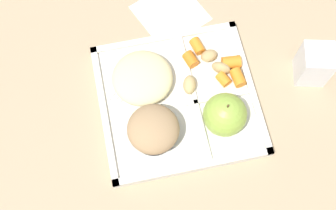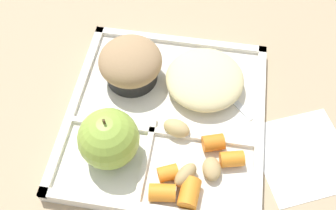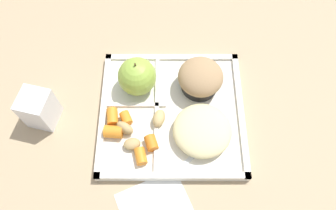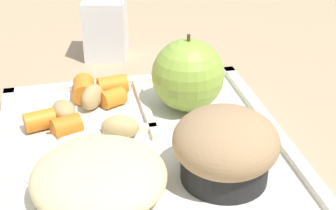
{
  "view_description": "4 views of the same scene",
  "coord_description": "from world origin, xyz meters",
  "px_view_note": "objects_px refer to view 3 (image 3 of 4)",
  "views": [
    {
      "loc": [
        0.08,
        0.31,
        0.82
      ],
      "look_at": [
        0.02,
        0.02,
        0.04
      ],
      "focal_mm": 47.31,
      "sensor_mm": 36.0,
      "label": 1
    },
    {
      "loc": [
        -0.3,
        -0.05,
        0.51
      ],
      "look_at": [
        -0.01,
        -0.01,
        0.06
      ],
      "focal_mm": 41.48,
      "sensor_mm": 36.0,
      "label": 2
    },
    {
      "loc": [
        -0.01,
        -0.3,
        0.64
      ],
      "look_at": [
        -0.01,
        -0.01,
        0.07
      ],
      "focal_mm": 34.7,
      "sensor_mm": 36.0,
      "label": 3
    },
    {
      "loc": [
        0.41,
        -0.07,
        0.3
      ],
      "look_at": [
        0.0,
        0.02,
        0.06
      ],
      "focal_mm": 53.47,
      "sensor_mm": 36.0,
      "label": 4
    }
  ],
  "objects_px": {
    "lunch_tray": "(172,113)",
    "bran_muffin": "(200,78)",
    "green_apple": "(137,76)",
    "plastic_fork": "(210,140)",
    "milk_carton": "(39,109)"
  },
  "relations": [
    {
      "from": "green_apple",
      "to": "plastic_fork",
      "type": "relative_size",
      "value": 0.71
    },
    {
      "from": "plastic_fork",
      "to": "green_apple",
      "type": "bearing_deg",
      "value": 139.98
    },
    {
      "from": "lunch_tray",
      "to": "bran_muffin",
      "type": "bearing_deg",
      "value": 45.92
    },
    {
      "from": "lunch_tray",
      "to": "green_apple",
      "type": "xyz_separation_m",
      "value": [
        -0.07,
        0.06,
        0.05
      ]
    },
    {
      "from": "plastic_fork",
      "to": "milk_carton",
      "type": "height_order",
      "value": "milk_carton"
    },
    {
      "from": "bran_muffin",
      "to": "green_apple",
      "type": "bearing_deg",
      "value": 180.0
    },
    {
      "from": "plastic_fork",
      "to": "milk_carton",
      "type": "xyz_separation_m",
      "value": [
        -0.35,
        0.06,
        0.03
      ]
    },
    {
      "from": "green_apple",
      "to": "bran_muffin",
      "type": "relative_size",
      "value": 0.93
    },
    {
      "from": "lunch_tray",
      "to": "plastic_fork",
      "type": "bearing_deg",
      "value": -39.2
    },
    {
      "from": "lunch_tray",
      "to": "milk_carton",
      "type": "distance_m",
      "value": 0.27
    },
    {
      "from": "lunch_tray",
      "to": "plastic_fork",
      "type": "height_order",
      "value": "lunch_tray"
    },
    {
      "from": "lunch_tray",
      "to": "bran_muffin",
      "type": "xyz_separation_m",
      "value": [
        0.06,
        0.06,
        0.04
      ]
    },
    {
      "from": "lunch_tray",
      "to": "milk_carton",
      "type": "height_order",
      "value": "milk_carton"
    },
    {
      "from": "bran_muffin",
      "to": "plastic_fork",
      "type": "bearing_deg",
      "value": -82.37
    },
    {
      "from": "bran_muffin",
      "to": "plastic_fork",
      "type": "distance_m",
      "value": 0.13
    }
  ]
}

